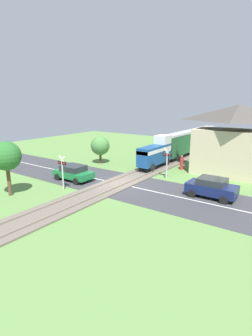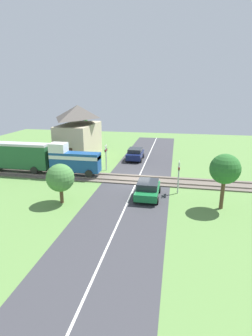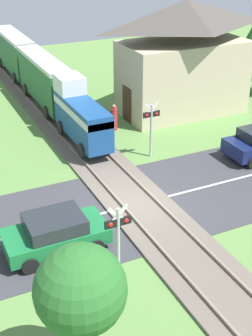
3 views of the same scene
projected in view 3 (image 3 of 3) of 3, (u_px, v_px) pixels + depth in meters
name	position (u px, v px, depth m)	size (l,w,h in m)	color
ground_plane	(138.00, 205.00, 19.68)	(60.00, 60.00, 0.00)	#5B8442
road_surface	(138.00, 204.00, 19.67)	(48.00, 6.40, 0.02)	#38383D
track_bed	(138.00, 203.00, 19.65)	(2.80, 48.00, 0.24)	#665B51
train	(38.00, 74.00, 30.22)	(1.58, 20.59, 3.18)	navy
car_near_crossing	(55.00, 232.00, 16.64)	(3.68, 1.97, 1.40)	#197038
crossing_signal_west_approach	(118.00, 233.00, 14.69)	(0.90, 0.18, 2.88)	#B7B7B7
crossing_signal_east_approach	(151.00, 122.00, 22.94)	(0.90, 0.18, 2.88)	#B7B7B7
station_building	(183.00, 60.00, 27.95)	(8.04, 4.18, 6.73)	#C6B793
pedestrian_by_station	(114.00, 118.00, 26.57)	(0.38, 0.38, 1.52)	#B2282D
tree_by_station	(252.00, 49.00, 31.45)	(3.05, 3.05, 4.89)	brown
tree_beyond_track	(80.00, 291.00, 10.66)	(2.19, 2.19, 4.18)	brown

